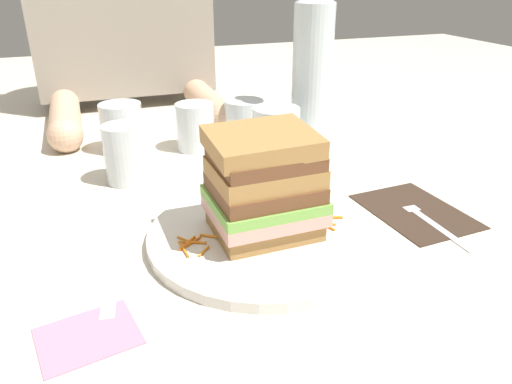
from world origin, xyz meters
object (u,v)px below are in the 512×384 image
Objects in this scene: water_bottle at (312,67)px; side_plate at (5,251)px; main_plate at (264,236)px; napkin_pink at (88,336)px; fork at (426,216)px; empty_tumbler_3 at (125,154)px; empty_tumbler_0 at (195,127)px; empty_tumbler_1 at (122,128)px; knife at (113,265)px; sandwich at (264,186)px; empty_tumbler_2 at (244,119)px; juice_glass at (276,136)px; napkin_dark at (415,211)px.

water_bottle is 0.58m from side_plate.
main_plate is 0.24m from napkin_pink.
fork is 0.45m from empty_tumbler_3.
water_bottle is 3.63× the size of empty_tumbler_0.
empty_tumbler_0 is (-0.22, 0.37, 0.04)m from fork.
empty_tumbler_1 reaches higher than empty_tumbler_0.
napkin_pink is (-0.08, -0.35, -0.04)m from empty_tumbler_3.
side_plate reaches higher than knife.
main_plate is 0.40m from water_bottle.
sandwich reaches higher than empty_tumbler_0.
water_bottle is 0.37m from empty_tumbler_3.
empty_tumbler_3 is at bearing 119.34° from sandwich.
side_plate is (-0.12, 0.07, 0.00)m from knife.
empty_tumbler_2 is (0.28, 0.38, 0.03)m from knife.
sandwich is 0.28m from juice_glass.
empty_tumbler_0 is 0.50m from napkin_pink.
water_bottle is at bearing 38.42° from knife.
water_bottle is 0.61m from napkin_pink.
juice_glass reaches higher than empty_tumbler_0.
side_plate reaches higher than napkin_dark.
knife is at bearing -29.72° from side_plate.
empty_tumbler_3 is (-0.36, 0.26, 0.04)m from fork.
empty_tumbler_2 is at bearing 107.26° from napkin_dark.
napkin_pink is at bearing -99.89° from empty_tumbler_1.
napkin_pink is at bearing -166.38° from napkin_dark.
juice_glass reaches higher than napkin_pink.
main_plate is 0.07m from sandwich.
water_bottle is 3.38× the size of empty_tumbler_3.
empty_tumbler_3 is 0.36m from napkin_pink.
juice_glass is at bearing -40.13° from empty_tumbler_0.
juice_glass reaches higher than empty_tumbler_2.
juice_glass is at bearing 39.43° from knife.
sandwich is 0.23m from napkin_dark.
water_bottle is (0.21, 0.32, 0.07)m from sandwich.
napkin_dark is at bearing -87.87° from water_bottle.
water_bottle is at bearing 92.00° from fork.
fork is at bearing -3.91° from knife.
main_plate is 3.09× the size of juice_glass.
side_plate is at bearing 169.79° from fork.
knife is 2.30× the size of empty_tumbler_1.
fork is 0.81× the size of side_plate.
side_plate is at bearing -133.25° from empty_tumbler_3.
juice_glass is at bearing -144.88° from water_bottle.
napkin_pink is at bearing -122.81° from empty_tumbler_2.
empty_tumbler_1 is (-0.35, 0.38, 0.04)m from napkin_dark.
empty_tumbler_3 is at bearing 79.40° from knife.
empty_tumbler_3 is (-0.35, -0.08, -0.09)m from water_bottle.
juice_glass is at bearing 65.19° from sandwich.
knife is at bearing 177.86° from sandwich.
empty_tumbler_2 is 0.37× the size of side_plate.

